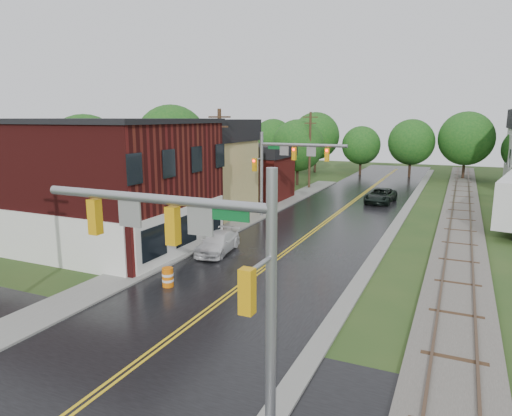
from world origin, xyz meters
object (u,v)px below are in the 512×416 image
Objects in this scene: traffic_signal_near at (197,248)px; pickup_white at (218,243)px; brick_building at (95,182)px; tree_left_b at (172,143)px; utility_pole_b at (220,167)px; tree_left_a at (86,156)px; tree_left_e at (299,147)px; suv_dark at (381,196)px; tree_left_c at (241,151)px; construction_barrel at (168,277)px; traffic_signal_far at (285,160)px; utility_pole_c at (310,149)px.

traffic_signal_near is 1.69× the size of pickup_white.
tree_left_b is (-5.36, 16.90, 1.57)m from brick_building.
tree_left_a is at bearing -179.55° from utility_pole_b.
traffic_signal_near is 0.85× the size of tree_left_a.
traffic_signal_near is 0.90× the size of tree_left_e.
tree_left_b is at bearing -159.34° from suv_dark.
tree_left_e is (11.00, 24.00, -0.30)m from tree_left_a.
tree_left_c is at bearing 177.29° from suv_dark.
brick_building is 9.39m from pickup_white.
utility_pole_b is 9.07× the size of construction_barrel.
tree_left_c is (-17.32, 37.90, -0.46)m from traffic_signal_near.
traffic_signal_near is 1.00× the size of traffic_signal_far.
construction_barrel is (0.18, -17.00, -4.48)m from traffic_signal_far.
tree_left_a is at bearing -140.11° from suv_dark.
tree_left_a reaches higher than brick_building.
tree_left_b is at bearing -116.56° from tree_left_c.
traffic_signal_near is 0.82× the size of utility_pole_c.
tree_left_e is 30.40m from pickup_white.
tree_left_e is (9.00, 14.00, -0.90)m from tree_left_b.
utility_pole_c is 28.25m from pickup_white.
traffic_signal_near is at bearing -74.32° from tree_left_e.
tree_left_a is at bearing -114.62° from tree_left_e.
tree_left_c is at bearing 63.44° from tree_left_b.
pickup_white is at bearing -80.47° from tree_left_e.
tree_left_a is 26.40m from tree_left_e.
traffic_signal_far is 19.65m from tree_left_e.
construction_barrel is at bearing -56.38° from tree_left_b.
traffic_signal_far is 7.40× the size of construction_barrel.
tree_left_c is 1.76× the size of pickup_white.
tree_left_a is 2.00× the size of pickup_white.
utility_pole_b is 1.00× the size of utility_pole_c.
brick_building reaches higher than construction_barrel.
traffic_signal_far is (9.01, 12.00, 0.82)m from brick_building.
tree_left_e reaches higher than traffic_signal_near.
construction_barrel is at bearing 130.19° from traffic_signal_near.
utility_pole_c is at bearing 78.91° from brick_building.
brick_building reaches higher than tree_left_c.
utility_pole_c is at bearing 101.09° from traffic_signal_far.
brick_building is 29.56m from utility_pole_c.
tree_left_e is at bearing 94.90° from utility_pole_b.
suv_dark is at bearing -7.35° from tree_left_c.
tree_left_a is (-16.38, -5.10, 0.14)m from traffic_signal_far.
brick_building is 1.48× the size of tree_left_b.
tree_left_c is 7.82m from tree_left_e.
utility_pole_b reaches higher than suv_dark.
traffic_signal_near reaches higher than pickup_white.
utility_pole_c is at bearing -42.84° from tree_left_e.
traffic_signal_near is 11.39m from construction_barrel.
utility_pole_c reaches higher than traffic_signal_near.
tree_left_a is at bearing -101.31° from tree_left_b.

